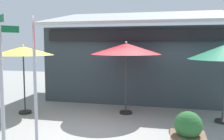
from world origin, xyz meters
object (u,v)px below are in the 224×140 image
at_px(stop_sign, 34,58).
at_px(sidewalk_planter, 188,136).
at_px(patio_umbrella_crimson_center, 126,49).
at_px(street_sign_post, 1,67).
at_px(patio_umbrella_mustard_left, 23,52).

height_order(stop_sign, sidewalk_planter, stop_sign).
bearing_deg(stop_sign, patio_umbrella_crimson_center, 68.78).
distance_m(patio_umbrella_crimson_center, sidewalk_planter, 4.08).
xyz_separation_m(street_sign_post, patio_umbrella_mustard_left, (-1.16, 2.76, 0.28)).
distance_m(street_sign_post, patio_umbrella_mustard_left, 3.01).
bearing_deg(patio_umbrella_crimson_center, patio_umbrella_mustard_left, -167.34).
height_order(street_sign_post, patio_umbrella_mustard_left, street_sign_post).
relative_size(street_sign_post, sidewalk_planter, 3.14).
relative_size(street_sign_post, patio_umbrella_crimson_center, 1.22).
xyz_separation_m(street_sign_post, sidewalk_planter, (4.27, 0.46, -1.48)).
distance_m(stop_sign, patio_umbrella_crimson_center, 3.89).
bearing_deg(patio_umbrella_mustard_left, patio_umbrella_crimson_center, 12.66).
xyz_separation_m(stop_sign, patio_umbrella_crimson_center, (1.41, 3.63, 0.15)).
bearing_deg(stop_sign, sidewalk_planter, 9.15).
bearing_deg(sidewalk_planter, patio_umbrella_mustard_left, 157.05).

